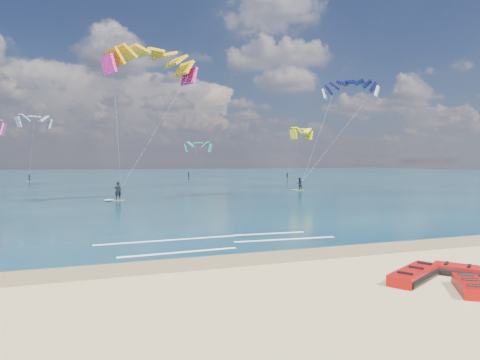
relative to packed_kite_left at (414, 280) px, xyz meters
name	(u,v)px	position (x,y,z in m)	size (l,w,h in m)	color
ground	(132,194)	(-5.58, 41.89, 0.00)	(320.00, 320.00, 0.00)	tan
wet_sand_strip	(219,261)	(-5.58, 4.89, 0.00)	(320.00, 2.40, 0.01)	brown
sea	(109,177)	(-5.58, 105.89, 0.02)	(320.00, 200.00, 0.04)	#092334
packed_kite_left	(414,280)	(0.00, 0.00, 0.00)	(3.05, 1.20, 0.44)	#A40B08
packed_kite_mid	(466,276)	(2.07, -0.23, 0.00)	(2.32, 1.15, 0.42)	#B90C0D
packed_kite_right	(471,292)	(0.65, -1.71, 0.00)	(2.17, 1.13, 0.41)	#990906
kitesurfer_main	(135,118)	(-6.21, 31.08, 8.32)	(10.58, 8.24, 15.98)	#99CD18
kitesurfer_far	(326,130)	(20.17, 39.62, 8.41)	(11.81, 7.06, 16.21)	gold
shoreline_foam	(221,241)	(-4.31, 8.82, 0.04)	(12.21, 3.72, 0.01)	white
distant_kites	(68,152)	(-14.46, 79.82, 5.90)	(93.24, 29.05, 14.61)	teal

